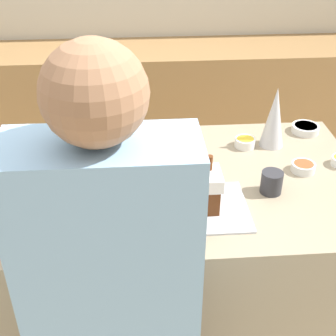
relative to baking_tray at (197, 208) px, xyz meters
The scene contains 13 objects.
ground_plane 1.00m from the baking_tray, 133.05° to the left, with size 12.00×12.00×0.00m, color #C6B28E.
back_cabinet_block 2.15m from the baking_tray, 95.37° to the left, with size 6.00×0.60×0.92m.
kitchen_island 0.56m from the baking_tray, 133.05° to the left, with size 1.89×0.98×0.95m.
baking_tray is the anchor object (origin of this frame).
gingerbread_house 0.09m from the baking_tray, 26.90° to the left, with size 0.17×0.14×0.22m.
decorative_tree 0.65m from the baking_tray, 48.86° to the left, with size 0.11×0.11×0.29m.
candy_bowl_beside_tree 0.55m from the baking_tray, 102.98° to the left, with size 0.13×0.13×0.05m.
candy_bowl_near_tray_right 0.55m from the baking_tray, 25.56° to the left, with size 0.10×0.10×0.04m.
candy_bowl_near_tray_left 0.55m from the baking_tray, 58.46° to the left, with size 0.10×0.10×0.04m.
candy_bowl_far_right 0.86m from the baking_tray, 43.62° to the left, with size 0.14×0.14×0.04m.
cookbook 0.89m from the baking_tray, 139.45° to the left, with size 0.17×0.15×0.02m.
mug 0.33m from the baking_tray, 16.36° to the left, with size 0.09×0.09×0.09m.
person 0.60m from the baking_tray, 120.73° to the right, with size 0.47×0.58×1.78m.
Camera 1 is at (-0.02, -1.64, 2.05)m, focal length 50.00 mm.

